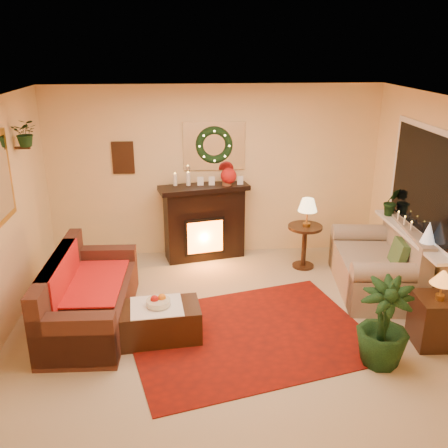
{
  "coord_description": "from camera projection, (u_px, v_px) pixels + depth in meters",
  "views": [
    {
      "loc": [
        -0.43,
        -5.12,
        3.16
      ],
      "look_at": [
        0.0,
        0.35,
        1.15
      ],
      "focal_mm": 40.0,
      "sensor_mm": 36.0,
      "label": 1
    }
  ],
  "objects": [
    {
      "name": "floor",
      "position": [
        226.0,
        325.0,
        5.91
      ],
      "size": [
        5.0,
        5.0,
        0.0
      ],
      "primitive_type": "plane",
      "color": "beige",
      "rests_on": "ground"
    },
    {
      "name": "ceiling",
      "position": [
        227.0,
        101.0,
        5.02
      ],
      "size": [
        5.0,
        5.0,
        0.0
      ],
      "primitive_type": "plane",
      "color": "white",
      "rests_on": "ground"
    },
    {
      "name": "wall_back",
      "position": [
        214.0,
        172.0,
        7.57
      ],
      "size": [
        5.0,
        5.0,
        0.0
      ],
      "primitive_type": "plane",
      "color": "#EFD88C",
      "rests_on": "ground"
    },
    {
      "name": "wall_front",
      "position": [
        254.0,
        335.0,
        3.36
      ],
      "size": [
        5.0,
        5.0,
        0.0
      ],
      "primitive_type": "plane",
      "color": "#EFD88C",
      "rests_on": "ground"
    },
    {
      "name": "wall_right",
      "position": [
        446.0,
        216.0,
        5.65
      ],
      "size": [
        4.5,
        4.5,
        0.0
      ],
      "primitive_type": "plane",
      "color": "#EFD88C",
      "rests_on": "ground"
    },
    {
      "name": "area_rug",
      "position": [
        249.0,
        334.0,
        5.71
      ],
      "size": [
        3.05,
        2.58,
        0.01
      ],
      "primitive_type": "cube",
      "rotation": [
        0.0,
        0.0,
        0.25
      ],
      "color": "#42160C",
      "rests_on": "floor"
    },
    {
      "name": "sofa",
      "position": [
        90.0,
        290.0,
        5.83
      ],
      "size": [
        0.91,
        1.97,
        0.84
      ],
      "primitive_type": "cube",
      "rotation": [
        0.0,
        0.0,
        -0.03
      ],
      "color": "#543417",
      "rests_on": "floor"
    },
    {
      "name": "red_throw",
      "position": [
        90.0,
        282.0,
        5.96
      ],
      "size": [
        0.76,
        1.24,
        0.02
      ],
      "primitive_type": "cube",
      "color": "red",
      "rests_on": "sofa"
    },
    {
      "name": "fireplace",
      "position": [
        204.0,
        223.0,
        7.62
      ],
      "size": [
        1.23,
        0.62,
        1.08
      ],
      "primitive_type": "cube",
      "rotation": [
        0.0,
        0.0,
        0.22
      ],
      "color": "black",
      "rests_on": "floor"
    },
    {
      "name": "poinsettia",
      "position": [
        229.0,
        176.0,
        7.36
      ],
      "size": [
        0.24,
        0.24,
        0.24
      ],
      "primitive_type": "sphere",
      "color": "#A91513",
      "rests_on": "fireplace"
    },
    {
      "name": "mantel_candle_a",
      "position": [
        175.0,
        180.0,
        7.31
      ],
      "size": [
        0.06,
        0.06,
        0.18
      ],
      "primitive_type": "cylinder",
      "color": "#FBF5CF",
      "rests_on": "fireplace"
    },
    {
      "name": "mantel_candle_b",
      "position": [
        188.0,
        179.0,
        7.34
      ],
      "size": [
        0.07,
        0.07,
        0.2
      ],
      "primitive_type": "cylinder",
      "color": "white",
      "rests_on": "fireplace"
    },
    {
      "name": "mantel_mirror",
      "position": [
        214.0,
        146.0,
        7.42
      ],
      "size": [
        0.92,
        0.02,
        0.72
      ],
      "primitive_type": "cube",
      "color": "white",
      "rests_on": "wall_back"
    },
    {
      "name": "wreath",
      "position": [
        214.0,
        145.0,
        7.37
      ],
      "size": [
        0.55,
        0.11,
        0.55
      ],
      "primitive_type": "torus",
      "rotation": [
        1.57,
        0.0,
        0.0
      ],
      "color": "#194719",
      "rests_on": "wall_back"
    },
    {
      "name": "wall_art",
      "position": [
        123.0,
        158.0,
        7.37
      ],
      "size": [
        0.32,
        0.03,
        0.48
      ],
      "primitive_type": "cube",
      "color": "#381E11",
      "rests_on": "wall_back"
    },
    {
      "name": "hanging_plant",
      "position": [
        27.0,
        146.0,
        6.05
      ],
      "size": [
        0.33,
        0.28,
        0.36
      ],
      "primitive_type": "imported",
      "color": "#194719",
      "rests_on": "wall_left"
    },
    {
      "name": "loveseat",
      "position": [
        375.0,
        260.0,
        6.65
      ],
      "size": [
        1.1,
        1.69,
        0.93
      ],
      "primitive_type": "cube",
      "rotation": [
        0.0,
        0.0,
        -0.11
      ],
      "color": "gray",
      "rests_on": "floor"
    },
    {
      "name": "window_frame",
      "position": [
        426.0,
        182.0,
        6.08
      ],
      "size": [
        0.03,
        1.86,
        1.36
      ],
      "primitive_type": "cube",
      "color": "white",
      "rests_on": "wall_right"
    },
    {
      "name": "window_glass",
      "position": [
        424.0,
        182.0,
        6.08
      ],
      "size": [
        0.02,
        1.7,
        1.22
      ],
      "primitive_type": "cube",
      "color": "black",
      "rests_on": "wall_right"
    },
    {
      "name": "window_sill",
      "position": [
        410.0,
        234.0,
        6.3
      ],
      "size": [
        0.22,
        1.86,
        0.04
      ],
      "primitive_type": "cube",
      "color": "white",
      "rests_on": "wall_right"
    },
    {
      "name": "mini_tree",
      "position": [
        429.0,
        233.0,
        5.86
      ],
      "size": [
        0.19,
        0.19,
        0.29
      ],
      "primitive_type": "cone",
      "color": "white",
      "rests_on": "window_sill"
    },
    {
      "name": "sill_plant",
      "position": [
        392.0,
        202.0,
        6.87
      ],
      "size": [
        0.28,
        0.23,
        0.51
      ],
      "primitive_type": "imported",
      "color": "#1C411B",
      "rests_on": "window_sill"
    },
    {
      "name": "side_table_round",
      "position": [
        304.0,
        246.0,
        7.34
      ],
      "size": [
        0.57,
        0.57,
        0.65
      ],
      "primitive_type": "cylinder",
      "rotation": [
        0.0,
        0.0,
        -0.15
      ],
      "color": "black",
      "rests_on": "floor"
    },
    {
      "name": "lamp_cream",
      "position": [
        307.0,
        211.0,
        7.13
      ],
      "size": [
        0.28,
        0.28,
        0.42
      ],
      "primitive_type": "cone",
      "color": "#FFE495",
      "rests_on": "side_table_round"
    },
    {
      "name": "end_table_square",
      "position": [
        435.0,
        322.0,
        5.47
      ],
      "size": [
        0.48,
        0.48,
        0.56
      ],
      "primitive_type": "cube",
      "rotation": [
        0.0,
        0.0,
        -0.05
      ],
      "color": "black",
      "rests_on": "floor"
    },
    {
      "name": "lamp_tiffany",
      "position": [
        442.0,
        284.0,
        5.27
      ],
      "size": [
        0.26,
        0.26,
        0.38
      ],
      "primitive_type": "cone",
      "color": "orange",
      "rests_on": "end_table_square"
    },
    {
      "name": "coffee_table",
      "position": [
        157.0,
        322.0,
        5.58
      ],
      "size": [
        1.0,
        0.61,
        0.4
      ],
      "primitive_type": "cube",
      "rotation": [
        0.0,
        0.0,
        0.1
      ],
      "color": "black",
      "rests_on": "floor"
    },
    {
      "name": "fruit_bowl",
      "position": [
        158.0,
        302.0,
        5.51
      ],
      "size": [
        0.27,
        0.27,
        0.06
      ],
      "primitive_type": "cylinder",
      "color": "beige",
      "rests_on": "coffee_table"
    },
    {
      "name": "floor_palm",
      "position": [
        383.0,
        325.0,
        5.07
      ],
      "size": [
        2.06,
        2.06,
        2.84
      ],
      "primitive_type": "imported",
      "rotation": [
        0.0,
        0.0,
        -0.38
      ],
      "color": "#285221",
      "rests_on": "floor"
    }
  ]
}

